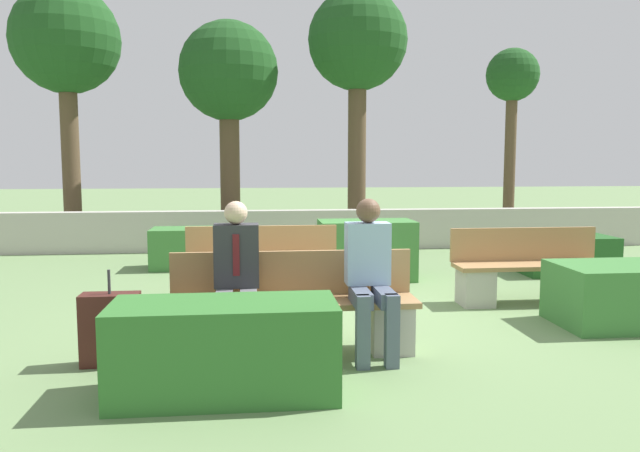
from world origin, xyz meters
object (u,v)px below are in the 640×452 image
at_px(tree_rightmost, 512,85).
at_px(person_seated_woman, 370,269).
at_px(tree_center_right, 358,47).
at_px(bench_right_side, 262,271).
at_px(suitcase, 111,329).
at_px(tree_leftmost, 66,44).
at_px(tree_center_left, 229,76).
at_px(bench_left_side, 530,275).
at_px(person_seated_man, 236,273).
at_px(bench_front, 294,313).

bearing_deg(tree_rightmost, person_seated_woman, -119.95).
height_order(tree_center_right, tree_rightmost, tree_center_right).
xyz_separation_m(bench_right_side, tree_rightmost, (5.51, 5.73, 2.95)).
distance_m(person_seated_woman, suitcase, 2.22).
bearing_deg(suitcase, tree_leftmost, 107.28).
xyz_separation_m(person_seated_woman, tree_center_left, (-1.47, 8.26, 2.67)).
distance_m(bench_left_side, suitcase, 4.76).
relative_size(suitcase, tree_rightmost, 0.20).
relative_size(person_seated_woman, suitcase, 1.70).
height_order(person_seated_man, tree_center_right, tree_center_right).
bearing_deg(person_seated_man, tree_rightmost, 54.33).
bearing_deg(tree_rightmost, tree_center_left, 177.78).
bearing_deg(bench_front, tree_rightmost, 56.21).
height_order(person_seated_man, tree_center_left, tree_center_left).
bearing_deg(bench_right_side, person_seated_man, -104.09).
bearing_deg(suitcase, bench_left_side, 21.75).
height_order(bench_front, tree_center_left, tree_center_left).
distance_m(bench_left_side, tree_rightmost, 7.33).
relative_size(bench_right_side, tree_leftmost, 0.36).
bearing_deg(tree_rightmost, tree_center_right, 179.58).
bearing_deg(tree_center_right, tree_center_left, 175.53).
bearing_deg(suitcase, tree_center_left, 85.18).
bearing_deg(tree_leftmost, suitcase, -72.72).
relative_size(tree_center_left, tree_center_right, 0.88).
relative_size(bench_front, suitcase, 2.72).
relative_size(suitcase, tree_center_right, 0.15).
xyz_separation_m(bench_front, suitcase, (-1.52, -0.16, -0.05)).
height_order(tree_leftmost, tree_rightmost, tree_leftmost).
xyz_separation_m(bench_left_side, bench_right_side, (-3.13, 0.55, 0.00)).
bearing_deg(bench_right_side, tree_leftmost, 115.47).
height_order(tree_center_left, tree_center_right, tree_center_right).
relative_size(person_seated_woman, tree_center_left, 0.30).
bearing_deg(person_seated_woman, bench_front, 167.48).
bearing_deg(suitcase, bench_right_side, 60.94).
height_order(bench_front, tree_rightmost, tree_rightmost).
relative_size(tree_center_left, tree_rightmost, 1.12).
distance_m(person_seated_man, tree_rightmost, 10.20).
bearing_deg(tree_leftmost, tree_rightmost, -0.08).
relative_size(bench_left_side, bench_right_side, 0.97).
bearing_deg(bench_front, tree_center_left, 95.81).
xyz_separation_m(bench_front, tree_rightmost, (5.27, 7.88, 2.94)).
bearing_deg(tree_center_left, bench_front, -84.19).
distance_m(bench_left_side, tree_center_left, 8.11).
height_order(person_seated_man, person_seated_woman, person_seated_woman).
bearing_deg(bench_front, bench_right_side, 96.41).
bearing_deg(bench_right_side, bench_left_side, -17.79).
xyz_separation_m(bench_left_side, suitcase, (-4.42, -1.76, -0.04)).
height_order(person_seated_man, suitcase, person_seated_man).
distance_m(person_seated_man, tree_leftmost, 9.36).
bearing_deg(tree_center_right, tree_leftmost, -179.87).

